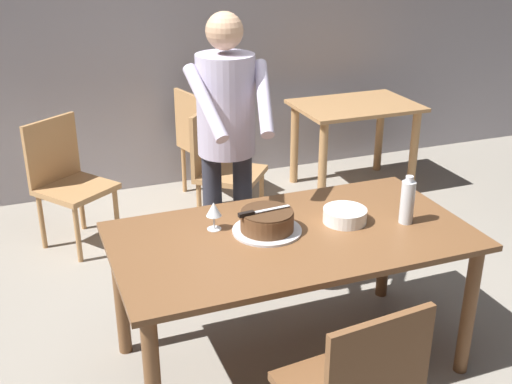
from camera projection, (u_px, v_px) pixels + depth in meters
The scene contains 13 objects.
ground_plane at pixel (289, 360), 3.39m from camera, with size 14.00×14.00×0.00m, color gray.
back_wall at pixel (159, 27), 5.19m from camera, with size 10.00×0.12×2.70m, color #ADA8B2.
main_dining_table at pixel (292, 252), 3.13m from camera, with size 1.74×0.93×0.75m.
cake_on_platter at pixel (267, 222), 3.09m from camera, with size 0.34×0.34×0.11m.
cake_knife at pixel (254, 213), 3.04m from camera, with size 0.27×0.04×0.02m.
plate_stack at pixel (345, 215), 3.20m from camera, with size 0.22×0.22×0.07m.
wine_glass_near at pixel (214, 210), 3.10m from camera, with size 0.08×0.08×0.14m.
water_bottle at pixel (407, 201), 3.16m from camera, with size 0.07×0.07×0.25m.
person_cutting_cake at pixel (227, 132), 3.51m from camera, with size 0.47×0.56×1.72m.
background_table at pixel (355, 123), 5.37m from camera, with size 1.00×0.70×0.74m.
background_chair_0 at pixel (205, 140), 5.22m from camera, with size 0.54×0.54×0.90m.
background_chair_1 at pixel (67, 178), 4.44m from camera, with size 0.61×0.61×0.90m.
background_chair_2 at pixel (221, 165), 4.68m from camera, with size 0.62×0.62×0.90m.
Camera 1 is at (-1.15, -2.52, 2.15)m, focal length 44.85 mm.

